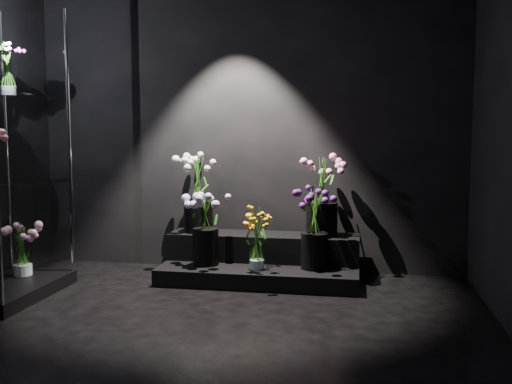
# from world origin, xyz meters

# --- Properties ---
(floor) EXTENTS (4.00, 4.00, 0.00)m
(floor) POSITION_xyz_m (0.00, 0.00, 0.00)
(floor) COLOR black
(floor) RESTS_ON ground
(wall_back) EXTENTS (4.00, 0.00, 4.00)m
(wall_back) POSITION_xyz_m (0.00, 2.00, 1.40)
(wall_back) COLOR black
(wall_back) RESTS_ON floor
(display_riser) EXTENTS (1.71, 0.76, 0.38)m
(display_riser) POSITION_xyz_m (0.20, 1.66, 0.16)
(display_riser) COLOR black
(display_riser) RESTS_ON floor
(display_case) EXTENTS (0.63, 1.05, 2.30)m
(display_case) POSITION_xyz_m (-1.66, 0.73, 1.15)
(display_case) COLOR black
(display_case) RESTS_ON floor
(bouquet_orange_bells) EXTENTS (0.33, 0.33, 0.51)m
(bouquet_orange_bells) POSITION_xyz_m (0.21, 1.39, 0.41)
(bouquet_orange_bells) COLOR white
(bouquet_orange_bells) RESTS_ON display_riser
(bouquet_lilac) EXTENTS (0.38, 0.38, 0.64)m
(bouquet_lilac) POSITION_xyz_m (-0.26, 1.48, 0.52)
(bouquet_lilac) COLOR black
(bouquet_lilac) RESTS_ON display_riser
(bouquet_purple) EXTENTS (0.39, 0.39, 0.67)m
(bouquet_purple) POSITION_xyz_m (0.68, 1.51, 0.52)
(bouquet_purple) COLOR black
(bouquet_purple) RESTS_ON display_riser
(bouquet_cream_roses) EXTENTS (0.39, 0.39, 0.71)m
(bouquet_cream_roses) POSITION_xyz_m (-0.40, 1.76, 0.78)
(bouquet_cream_roses) COLOR black
(bouquet_cream_roses) RESTS_ON display_riser
(bouquet_pink_roses) EXTENTS (0.42, 0.42, 0.69)m
(bouquet_pink_roses) POSITION_xyz_m (0.72, 1.79, 0.76)
(bouquet_pink_roses) COLOR black
(bouquet_pink_roses) RESTS_ON display_riser
(bouquet_case_magenta) EXTENTS (0.28, 0.28, 0.41)m
(bouquet_case_magenta) POSITION_xyz_m (-1.68, 0.89, 1.79)
(bouquet_case_magenta) COLOR white
(bouquet_case_magenta) RESTS_ON display_case
(bouquet_case_base_pink) EXTENTS (0.37, 0.37, 0.45)m
(bouquet_case_base_pink) POSITION_xyz_m (-1.69, 0.99, 0.34)
(bouquet_case_base_pink) COLOR white
(bouquet_case_base_pink) RESTS_ON display_case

